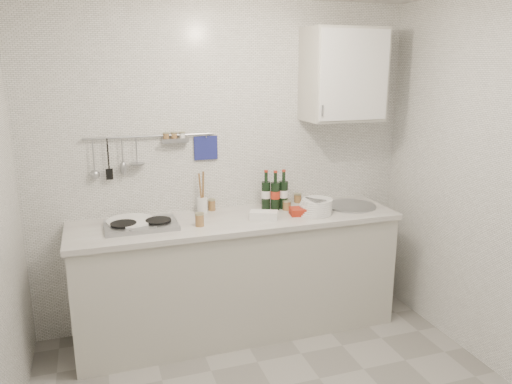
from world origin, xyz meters
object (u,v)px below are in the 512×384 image
at_px(wall_cabinet, 343,75).
at_px(plate_stack_sink, 315,207).
at_px(wine_bottles, 275,190).
at_px(utensil_crock, 202,203).
at_px(plate_stack_hob, 129,223).

distance_m(wall_cabinet, plate_stack_sink, 1.04).
bearing_deg(wine_bottles, utensil_crock, 172.57).
bearing_deg(utensil_crock, plate_stack_hob, -166.08).
bearing_deg(wine_bottles, plate_stack_sink, -37.76).
bearing_deg(plate_stack_sink, wine_bottles, 142.24).
bearing_deg(wine_bottles, plate_stack_hob, -176.71).
bearing_deg(wall_cabinet, plate_stack_sink, -147.16).
bearing_deg(wall_cabinet, utensil_crock, 175.69).
height_order(plate_stack_hob, wine_bottles, wine_bottles).
xyz_separation_m(wall_cabinet, plate_stack_hob, (-1.68, -0.05, -1.01)).
xyz_separation_m(wine_bottles, utensil_crock, (-0.57, 0.07, -0.08)).
distance_m(plate_stack_hob, utensil_crock, 0.58).
bearing_deg(plate_stack_sink, plate_stack_hob, 174.43).
relative_size(wall_cabinet, plate_stack_hob, 2.00).
relative_size(plate_stack_hob, plate_stack_sink, 1.17).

